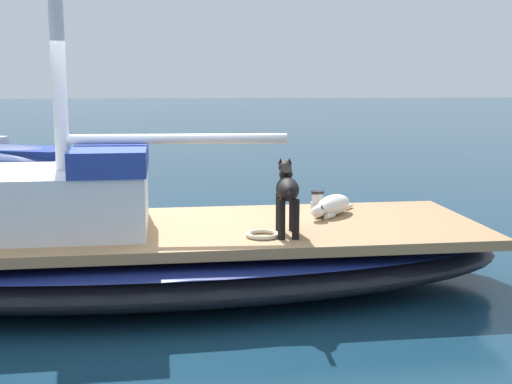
{
  "coord_description": "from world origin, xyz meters",
  "views": [
    {
      "loc": [
        -6.78,
        -0.54,
        2.18
      ],
      "look_at": [
        0.0,
        -1.0,
        1.01
      ],
      "focal_mm": 47.79,
      "sensor_mm": 36.0,
      "label": 1
    }
  ],
  "objects_px": {
    "sailboat_main": "(158,258)",
    "coiled_rope": "(263,235)",
    "deck_winch": "(318,200)",
    "dog_white": "(332,206)",
    "dog_black": "(287,191)"
  },
  "relations": [
    {
      "from": "sailboat_main",
      "to": "coiled_rope",
      "type": "xyz_separation_m",
      "value": [
        -0.49,
        -1.03,
        0.35
      ]
    },
    {
      "from": "sailboat_main",
      "to": "dog_black",
      "type": "relative_size",
      "value": 7.89
    },
    {
      "from": "dog_white",
      "to": "coiled_rope",
      "type": "xyz_separation_m",
      "value": [
        -0.97,
        0.84,
        -0.08
      ]
    },
    {
      "from": "deck_winch",
      "to": "coiled_rope",
      "type": "height_order",
      "value": "deck_winch"
    },
    {
      "from": "dog_white",
      "to": "coiled_rope",
      "type": "bearing_deg",
      "value": 139.08
    },
    {
      "from": "dog_black",
      "to": "deck_winch",
      "type": "distance_m",
      "value": 1.36
    },
    {
      "from": "dog_white",
      "to": "dog_black",
      "type": "xyz_separation_m",
      "value": [
        -0.85,
        0.59,
        0.32
      ]
    },
    {
      "from": "dog_black",
      "to": "deck_winch",
      "type": "bearing_deg",
      "value": -21.96
    },
    {
      "from": "sailboat_main",
      "to": "deck_winch",
      "type": "relative_size",
      "value": 35.22
    },
    {
      "from": "dog_black",
      "to": "sailboat_main",
      "type": "bearing_deg",
      "value": 73.55
    },
    {
      "from": "sailboat_main",
      "to": "coiled_rope",
      "type": "relative_size",
      "value": 22.82
    },
    {
      "from": "sailboat_main",
      "to": "coiled_rope",
      "type": "height_order",
      "value": "coiled_rope"
    },
    {
      "from": "dog_black",
      "to": "deck_winch",
      "type": "height_order",
      "value": "dog_black"
    },
    {
      "from": "sailboat_main",
      "to": "deck_winch",
      "type": "xyz_separation_m",
      "value": [
        0.84,
        -1.77,
        0.42
      ]
    },
    {
      "from": "deck_winch",
      "to": "dog_black",
      "type": "bearing_deg",
      "value": 158.04
    }
  ]
}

